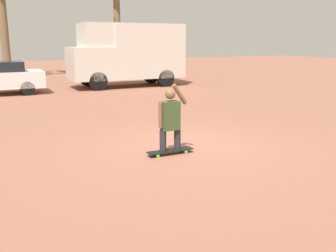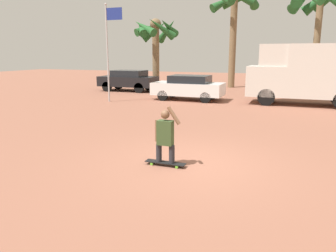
{
  "view_description": "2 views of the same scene",
  "coord_description": "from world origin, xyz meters",
  "views": [
    {
      "loc": [
        -3.93,
        -7.14,
        2.34
      ],
      "look_at": [
        -0.37,
        0.12,
        0.49
      ],
      "focal_mm": 40.0,
      "sensor_mm": 36.0,
      "label": 1
    },
    {
      "loc": [
        2.2,
        -7.47,
        2.68
      ],
      "look_at": [
        -0.86,
        0.56,
        0.78
      ],
      "focal_mm": 35.0,
      "sensor_mm": 36.0,
      "label": 2
    }
  ],
  "objects": [
    {
      "name": "camper_van",
      "position": [
        2.86,
        11.34,
        1.73
      ],
      "size": [
        5.79,
        2.15,
        3.17
      ],
      "color": "black",
      "rests_on": "ground_plane"
    },
    {
      "name": "ground_plane",
      "position": [
        0.0,
        0.0,
        0.0
      ],
      "size": [
        80.0,
        80.0,
        0.0
      ],
      "primitive_type": "plane",
      "color": "#935B47"
    },
    {
      "name": "person_skateboarder",
      "position": [
        -0.57,
        -0.38,
        0.79
      ],
      "size": [
        0.65,
        0.22,
        1.4
      ],
      "color": "#28282D",
      "rests_on": "skateboard"
    },
    {
      "name": "skateboard",
      "position": [
        -0.57,
        -0.38,
        0.07
      ],
      "size": [
        1.01,
        0.22,
        0.09
      ],
      "color": "black",
      "rests_on": "ground_plane"
    }
  ]
}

